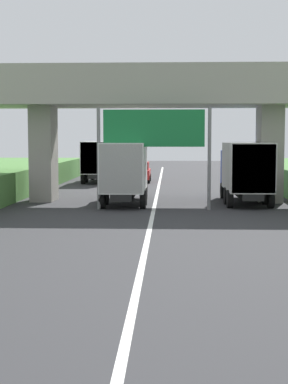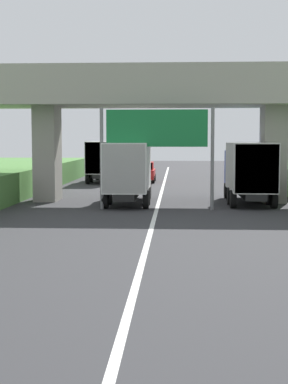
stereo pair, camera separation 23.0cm
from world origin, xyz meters
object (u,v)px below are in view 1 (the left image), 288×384
Objects in this scene: overhead_highway_sign at (154,135)px; truck_blue at (245,169)px; truck_green at (99,159)px; truck_silver at (126,170)px; car_red at (139,172)px.

truck_blue is at bearing 31.54° from overhead_highway_sign.
overhead_highway_sign is 6.27m from truck_blue.
overhead_highway_sign is 20.10m from truck_green.
truck_green is 1.00× the size of truck_silver.
truck_green is (-10.19, 16.22, 0.00)m from truck_blue.
car_red is at bearing 112.87° from truck_blue.
truck_blue is 17.48m from car_red.
truck_silver is (-1.65, 2.66, -1.93)m from overhead_highway_sign.
overhead_highway_sign reaches higher than truck_silver.
car_red is at bearing 95.04° from overhead_highway_sign.
car_red is at bearing -2.47° from truck_green.
truck_silver is 16.57m from car_red.
overhead_highway_sign is 0.81× the size of truck_silver.
overhead_highway_sign reaches higher than truck_blue.
truck_green is at bearing 104.78° from overhead_highway_sign.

